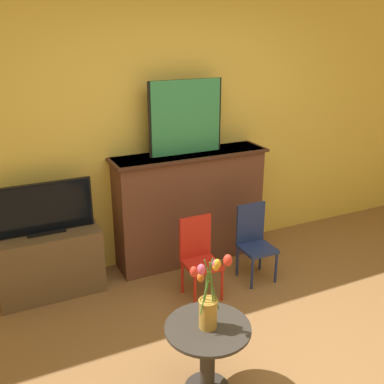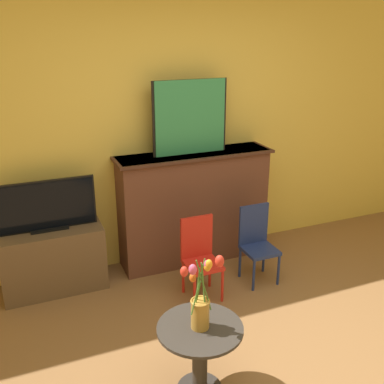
% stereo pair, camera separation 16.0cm
% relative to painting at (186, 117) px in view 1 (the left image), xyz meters
% --- Properties ---
extents(wall_back, '(8.00, 0.06, 2.70)m').
position_rel_painting_xyz_m(wall_back, '(-0.09, 0.20, -0.08)').
color(wall_back, '#EAC651').
rests_on(wall_back, ground).
extents(fireplace_mantel, '(1.50, 0.39, 1.09)m').
position_rel_painting_xyz_m(fireplace_mantel, '(0.03, -0.01, -0.87)').
color(fireplace_mantel, brown).
rests_on(fireplace_mantel, ground).
extents(painting, '(0.71, 0.03, 0.67)m').
position_rel_painting_xyz_m(painting, '(0.00, 0.00, 0.00)').
color(painting, black).
rests_on(painting, fireplace_mantel).
extents(tv_stand, '(0.87, 0.40, 0.57)m').
position_rel_painting_xyz_m(tv_stand, '(-1.32, -0.05, -1.14)').
color(tv_stand, brown).
rests_on(tv_stand, ground).
extents(tv_monitor, '(0.81, 0.12, 0.44)m').
position_rel_painting_xyz_m(tv_monitor, '(-1.32, -0.05, -0.64)').
color(tv_monitor, black).
rests_on(tv_monitor, tv_stand).
extents(chair_red, '(0.29, 0.29, 0.70)m').
position_rel_painting_xyz_m(chair_red, '(-0.17, -0.62, -1.05)').
color(chair_red, red).
rests_on(chair_red, ground).
extents(chair_blue, '(0.29, 0.29, 0.70)m').
position_rel_painting_xyz_m(chair_blue, '(0.41, -0.58, -1.05)').
color(chair_blue, navy).
rests_on(chair_blue, ground).
extents(side_table, '(0.53, 0.53, 0.49)m').
position_rel_painting_xyz_m(side_table, '(-0.62, -1.66, -1.11)').
color(side_table, '#332D28').
rests_on(side_table, ground).
extents(vase_tulips, '(0.27, 0.16, 0.49)m').
position_rel_painting_xyz_m(vase_tulips, '(-0.61, -1.66, -0.75)').
color(vase_tulips, '#B78433').
rests_on(vase_tulips, side_table).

